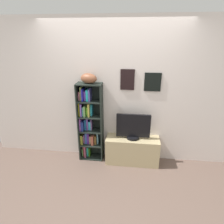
# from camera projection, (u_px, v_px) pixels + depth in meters

# --- Properties ---
(ground) EXTENTS (5.20, 5.20, 0.04)m
(ground) POSITION_uv_depth(u_px,v_px,m) (104.00, 198.00, 2.89)
(ground) COLOR brown
(back_wall) EXTENTS (4.80, 0.08, 2.56)m
(back_wall) POSITION_uv_depth(u_px,v_px,m) (113.00, 93.00, 3.46)
(back_wall) COLOR silver
(back_wall) RESTS_ON ground
(bookshelf) EXTENTS (0.45, 0.25, 1.48)m
(bookshelf) POSITION_uv_depth(u_px,v_px,m) (89.00, 123.00, 3.59)
(bookshelf) COLOR black
(bookshelf) RESTS_ON ground
(football) EXTENTS (0.34, 0.25, 0.17)m
(football) POSITION_uv_depth(u_px,v_px,m) (89.00, 78.00, 3.26)
(football) COLOR brown
(football) RESTS_ON bookshelf
(tv_stand) EXTENTS (0.97, 0.35, 0.50)m
(tv_stand) POSITION_uv_depth(u_px,v_px,m) (132.00, 150.00, 3.60)
(tv_stand) COLOR tan
(tv_stand) RESTS_ON ground
(television) EXTENTS (0.60, 0.22, 0.47)m
(television) POSITION_uv_depth(u_px,v_px,m) (133.00, 127.00, 3.43)
(television) COLOR black
(television) RESTS_ON tv_stand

